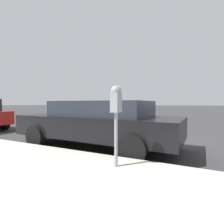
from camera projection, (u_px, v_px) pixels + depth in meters
ground_plane at (136, 142)px, 5.79m from camera, size 220.00×220.00×0.00m
parking_meter at (116, 105)px, 3.03m from camera, size 0.21×0.19×1.42m
car_black at (98, 122)px, 5.18m from camera, size 2.19×4.90×1.36m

